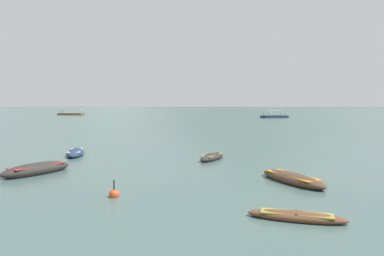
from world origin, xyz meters
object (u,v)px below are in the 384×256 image
at_px(ferry_1, 70,114).
at_px(rowboat_3, 292,179).
at_px(rowboat_5, 296,216).
at_px(ferry_0, 274,116).
at_px(rowboat_2, 75,153).
at_px(mooring_buoy, 114,195).
at_px(rowboat_1, 36,169).
at_px(rowboat_0, 212,157).

bearing_deg(ferry_1, rowboat_3, -65.95).
distance_m(rowboat_5, ferry_0, 100.07).
xyz_separation_m(rowboat_2, mooring_buoy, (5.85, -12.27, -0.10)).
bearing_deg(rowboat_3, rowboat_2, 146.49).
distance_m(rowboat_2, rowboat_5, 19.92).
height_order(rowboat_2, rowboat_3, rowboat_2).
distance_m(rowboat_1, mooring_buoy, 7.52).
relative_size(rowboat_0, mooring_buoy, 4.15).
bearing_deg(rowboat_1, rowboat_2, 91.93).
height_order(rowboat_5, ferry_0, ferry_0).
relative_size(rowboat_2, rowboat_3, 0.91).
relative_size(rowboat_1, ferry_1, 0.42).
bearing_deg(rowboat_1, rowboat_5, -32.48).
distance_m(rowboat_0, rowboat_5, 13.35).
distance_m(rowboat_1, rowboat_5, 14.89).
distance_m(rowboat_1, rowboat_3, 14.28).
relative_size(rowboat_2, mooring_buoy, 4.83).
bearing_deg(rowboat_0, rowboat_3, -63.70).
distance_m(ferry_1, mooring_buoy, 133.61).
distance_m(rowboat_5, ferry_1, 138.92).
height_order(ferry_0, ferry_1, same).
bearing_deg(rowboat_0, rowboat_1, -153.60).
relative_size(rowboat_5, ferry_0, 0.38).
height_order(rowboat_3, rowboat_5, rowboat_3).
bearing_deg(rowboat_0, rowboat_5, -80.81).
xyz_separation_m(rowboat_2, ferry_1, (-40.36, 113.10, 0.25)).
relative_size(rowboat_5, ferry_1, 0.34).
xyz_separation_m(rowboat_1, ferry_0, (35.28, 89.46, 0.20)).
bearing_deg(rowboat_5, rowboat_3, 75.06).
distance_m(rowboat_0, rowboat_3, 8.28).
bearing_deg(rowboat_1, mooring_buoy, -41.80).
height_order(rowboat_0, rowboat_5, rowboat_0).
bearing_deg(mooring_buoy, rowboat_1, 138.20).
distance_m(rowboat_1, ferry_0, 96.17).
relative_size(rowboat_2, rowboat_5, 1.21).
height_order(ferry_0, mooring_buoy, ferry_0).
height_order(rowboat_2, mooring_buoy, mooring_buoy).
bearing_deg(rowboat_2, rowboat_5, -49.97).
relative_size(rowboat_3, rowboat_5, 1.32).
relative_size(rowboat_0, rowboat_2, 0.86).
relative_size(rowboat_0, ferry_0, 0.39).
relative_size(rowboat_2, ferry_1, 0.40).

